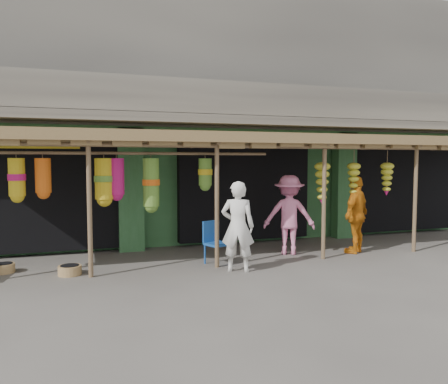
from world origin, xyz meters
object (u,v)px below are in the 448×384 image
object	(u,v)px
person_front	(238,226)
person_vendor	(356,214)
blue_chair	(215,240)
person_shopper	(289,215)

from	to	relation	value
person_front	person_vendor	size ratio (longest dim) A/B	0.98
blue_chair	person_front	size ratio (longest dim) A/B	0.51
person_vendor	person_shopper	xyz separation A→B (m)	(-1.58, 0.38, 0.01)
person_front	person_shopper	xyz separation A→B (m)	(1.71, 1.16, 0.03)
person_front	blue_chair	bearing A→B (deg)	-48.05
person_vendor	person_shopper	bearing A→B (deg)	-45.78
blue_chair	person_shopper	world-z (taller)	person_shopper
blue_chair	person_front	xyz separation A→B (m)	(0.24, -0.79, 0.39)
person_front	person_vendor	world-z (taller)	person_vendor
person_front	person_shopper	size ratio (longest dim) A/B	0.97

